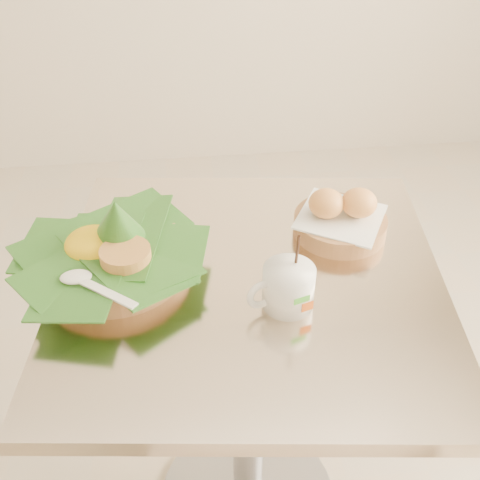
{
  "coord_description": "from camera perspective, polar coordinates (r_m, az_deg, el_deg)",
  "views": [
    {
      "loc": [
        0.07,
        -0.86,
        1.46
      ],
      "look_at": [
        0.16,
        -0.01,
        0.82
      ],
      "focal_mm": 45.0,
      "sensor_mm": 36.0,
      "label": 1
    }
  ],
  "objects": [
    {
      "name": "cafe_table",
      "position": [
        1.25,
        0.89,
        -11.29
      ],
      "size": [
        0.78,
        0.78,
        0.75
      ],
      "rotation": [
        0.0,
        0.0,
        -0.12
      ],
      "color": "gray",
      "rests_on": "floor"
    },
    {
      "name": "coffee_mug",
      "position": [
        1.02,
        4.5,
        -4.4
      ],
      "size": [
        0.12,
        0.09,
        0.15
      ],
      "rotation": [
        0.0,
        0.0,
        0.32
      ],
      "color": "white",
      "rests_on": "cafe_table"
    },
    {
      "name": "rice_basket",
      "position": [
        1.11,
        -12.0,
        -0.93
      ],
      "size": [
        0.34,
        0.34,
        0.17
      ],
      "rotation": [
        0.0,
        0.0,
        -0.37
      ],
      "color": "#B07A4B",
      "rests_on": "cafe_table"
    },
    {
      "name": "bread_basket",
      "position": [
        1.2,
        9.53,
        2.05
      ],
      "size": [
        0.21,
        0.21,
        0.1
      ],
      "rotation": [
        0.0,
        0.0,
        0.28
      ],
      "color": "#B07A4B",
      "rests_on": "cafe_table"
    }
  ]
}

